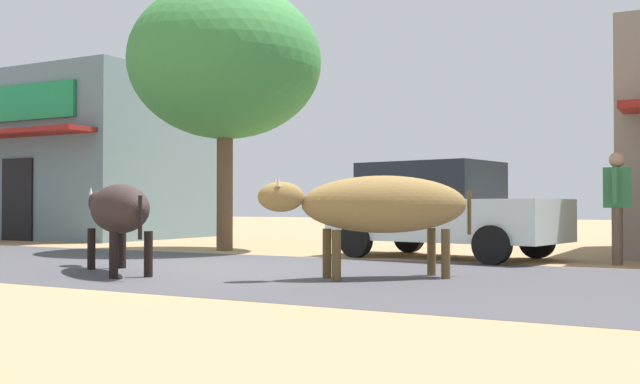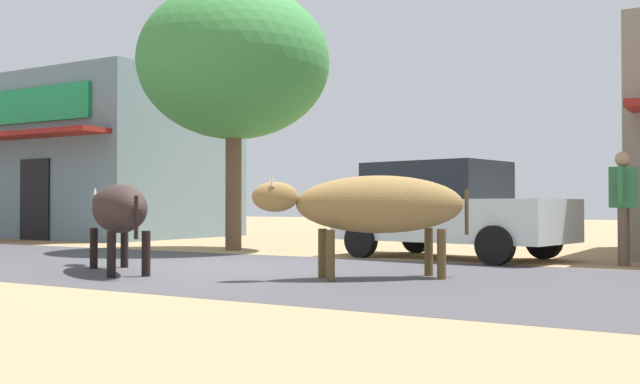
# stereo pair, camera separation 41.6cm
# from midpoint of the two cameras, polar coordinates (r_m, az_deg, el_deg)

# --- Properties ---
(ground) EXTENTS (80.00, 80.00, 0.00)m
(ground) POSITION_cam_midpoint_polar(r_m,az_deg,el_deg) (10.74, -7.87, -5.83)
(ground) COLOR #A28159
(asphalt_road) EXTENTS (72.00, 5.43, 0.00)m
(asphalt_road) POSITION_cam_midpoint_polar(r_m,az_deg,el_deg) (10.74, -7.87, -5.82)
(asphalt_road) COLOR #424145
(asphalt_road) RESTS_ON ground
(storefront_left_cafe) EXTENTS (8.81, 6.10, 4.50)m
(storefront_left_cafe) POSITION_cam_midpoint_polar(r_m,az_deg,el_deg) (23.29, -17.84, 2.35)
(storefront_left_cafe) COLOR slate
(storefront_left_cafe) RESTS_ON ground
(roadside_tree) EXTENTS (3.86, 3.86, 5.32)m
(roadside_tree) POSITION_cam_midpoint_polar(r_m,az_deg,el_deg) (15.15, -5.88, 9.86)
(roadside_tree) COLOR brown
(roadside_tree) RESTS_ON ground
(parked_hatchback_car) EXTENTS (4.15, 2.44, 1.64)m
(parked_hatchback_car) POSITION_cam_midpoint_polar(r_m,az_deg,el_deg) (12.83, 10.66, -1.28)
(parked_hatchback_car) COLOR silver
(parked_hatchback_car) RESTS_ON ground
(cow_near_brown) EXTENTS (2.54, 1.92, 1.18)m
(cow_near_brown) POSITION_cam_midpoint_polar(r_m,az_deg,el_deg) (10.30, -14.24, -1.31)
(cow_near_brown) COLOR #2E221F
(cow_near_brown) RESTS_ON ground
(cow_far_dark) EXTENTS (2.29, 2.13, 1.27)m
(cow_far_dark) POSITION_cam_midpoint_polar(r_m,az_deg,el_deg) (9.10, 5.65, -1.03)
(cow_far_dark) COLOR olive
(cow_far_dark) RESTS_ON ground
(pedestrian_by_shop) EXTENTS (0.43, 0.61, 1.71)m
(pedestrian_by_shop) POSITION_cam_midpoint_polar(r_m,az_deg,el_deg) (11.98, 23.28, -0.44)
(pedestrian_by_shop) COLOR brown
(pedestrian_by_shop) RESTS_ON ground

